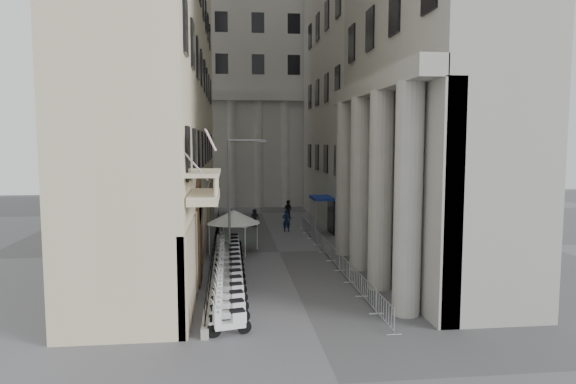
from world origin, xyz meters
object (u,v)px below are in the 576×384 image
security_tent (228,216)px  info_kiosk (219,228)px  street_lamp (233,189)px  pedestrian_a (286,221)px  pedestrian_b (288,209)px  scooter_0 (230,336)px

security_tent → info_kiosk: (-0.73, 4.38, -1.58)m
street_lamp → pedestrian_a: 11.05m
info_kiosk → pedestrian_b: 11.88m
security_tent → pedestrian_b: 15.52m
scooter_0 → street_lamp: 13.87m
security_tent → pedestrian_a: bearing=55.6°
street_lamp → security_tent: bearing=87.7°
security_tent → street_lamp: street_lamp is taller
info_kiosk → street_lamp: bearing=-100.4°
scooter_0 → security_tent: 15.80m
security_tent → pedestrian_a: 8.58m
scooter_0 → pedestrian_b: 30.49m
scooter_0 → pedestrian_a: bearing=-25.0°
street_lamp → pedestrian_b: street_lamp is taller
pedestrian_b → pedestrian_a: bearing=117.7°
security_tent → street_lamp: 3.27m
info_kiosk → pedestrian_b: bearing=37.6°
scooter_0 → pedestrian_a: pedestrian_a is taller
street_lamp → scooter_0: bearing=-101.5°
scooter_0 → info_kiosk: size_ratio=0.90×
scooter_0 → street_lamp: bearing=-14.4°
street_lamp → pedestrian_a: street_lamp is taller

